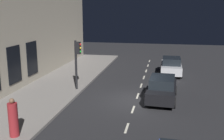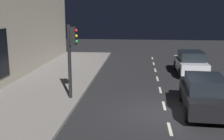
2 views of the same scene
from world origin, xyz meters
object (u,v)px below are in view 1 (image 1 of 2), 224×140
parked_car_3 (171,66)px  pedestrian_0 (13,119)px  traffic_light (77,57)px  parked_car_0 (162,88)px

parked_car_3 → pedestrian_0: (7.14, 14.12, 0.18)m
traffic_light → parked_car_0: traffic_light is taller
pedestrian_0 → parked_car_3: bearing=60.3°
traffic_light → parked_car_0: 6.26m
parked_car_0 → pedestrian_0: bearing=-130.6°
parked_car_0 → pedestrian_0: pedestrian_0 is taller
parked_car_0 → pedestrian_0: size_ratio=2.38×
pedestrian_0 → traffic_light: bearing=83.5°
parked_car_0 → parked_car_3: size_ratio=1.07×
traffic_light → parked_car_0: size_ratio=0.82×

